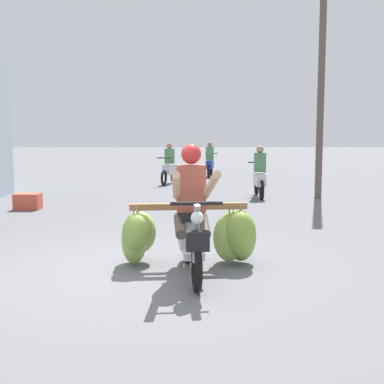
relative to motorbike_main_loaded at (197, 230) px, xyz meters
name	(u,v)px	position (x,y,z in m)	size (l,w,h in m)	color
ground_plane	(139,273)	(-0.71, -0.29, -0.48)	(120.00, 120.00, 0.00)	slate
motorbike_main_loaded	(197,230)	(0.00, 0.00, 0.00)	(1.82, 1.87, 1.58)	black
motorbike_distant_ahead_left	(260,177)	(1.75, 6.99, 0.09)	(0.50, 1.62, 1.40)	black
motorbike_distant_ahead_right	(169,167)	(-0.83, 10.72, 0.09)	(0.62, 1.59, 1.40)	black
motorbike_distant_far_ahead	(210,163)	(0.66, 13.53, 0.09)	(0.51, 1.62, 1.40)	black
produce_crate	(28,201)	(-3.78, 4.93, -0.30)	(0.56, 0.40, 0.36)	#CC4C38
utility_pole	(322,79)	(3.31, 6.94, 2.65)	(0.18, 0.18, 6.25)	brown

